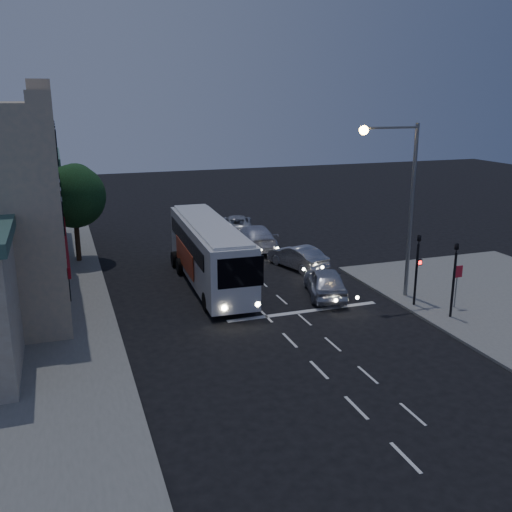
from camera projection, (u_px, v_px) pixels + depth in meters
name	position (u px, v px, depth m)	size (l,w,h in m)	color
ground	(281.00, 332.00, 26.03)	(120.00, 120.00, 0.00)	black
road_markings	(281.00, 305.00, 29.45)	(8.00, 30.55, 0.01)	silver
tour_bus	(209.00, 251.00, 32.20)	(2.90, 11.86, 3.62)	silver
car_suv	(325.00, 282.00, 30.55)	(1.87, 4.65, 1.59)	#B4B8C4
car_sedan_a	(297.00, 257.00, 35.58)	(1.53, 4.39, 1.45)	#B3B2B6
car_sedan_b	(255.00, 237.00, 40.33)	(2.31, 5.68, 1.65)	silver
car_sedan_c	(237.00, 224.00, 44.93)	(2.34, 5.07, 1.41)	#B5B7B9
traffic_signal_main	(417.00, 261.00, 28.50)	(0.25, 0.35, 4.10)	black
traffic_signal_side	(455.00, 271.00, 26.92)	(0.18, 0.15, 4.10)	black
regulatory_sign	(457.00, 280.00, 28.33)	(0.45, 0.12, 2.20)	slate
streetlight	(402.00, 192.00, 28.82)	(3.32, 0.44, 9.00)	slate
street_tree	(73.00, 193.00, 35.90)	(4.00, 4.00, 6.20)	black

